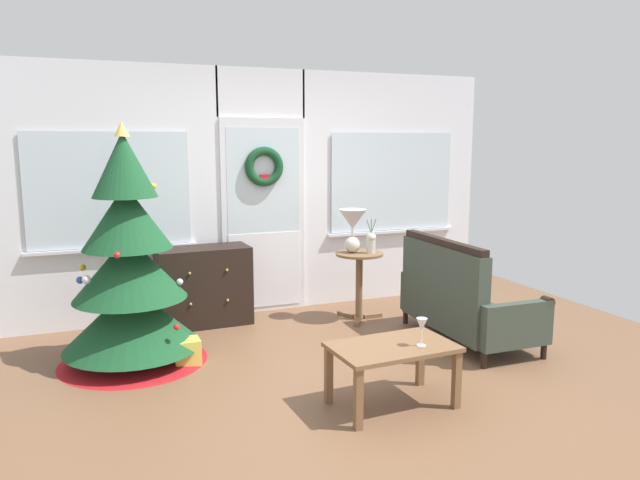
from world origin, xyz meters
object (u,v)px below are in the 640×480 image
Objects in this scene: settee_sofa at (460,301)px; table_lamp at (353,225)px; christmas_tree at (130,279)px; coffee_table at (392,354)px; gift_box at (187,352)px; dresser_cabinet at (204,286)px; flower_vase at (371,242)px; side_table at (359,272)px; wine_glass at (422,326)px.

settee_sofa is 3.24× the size of table_lamp.
christmas_tree is 2.24m from coffee_table.
dresser_cabinet is at bearing 71.52° from gift_box.
flower_vase is at bearing -32.01° from table_lamp.
side_table is (-0.57, 0.94, 0.12)m from settee_sofa.
coffee_table is at bearing -106.87° from table_lamp.
dresser_cabinet is 1.31× the size of side_table.
table_lamp reaches higher than wine_glass.
settee_sofa is 1.09m from flower_vase.
table_lamp reaches higher than dresser_cabinet.
dresser_cabinet reaches higher than gift_box.
side_table is 2.07m from wine_glass.
table_lamp reaches higher than settee_sofa.
wine_glass reaches higher than gift_box.
christmas_tree is 2.41m from wine_glass.
table_lamp is 2.13m from wine_glass.
side_table is (1.50, -0.43, 0.10)m from dresser_cabinet.
christmas_tree reaches higher than gift_box.
christmas_tree is 2.83× the size of side_table.
side_table reaches higher than gift_box.
dresser_cabinet is 1.60m from table_lamp.
settee_sofa is 7.32× the size of wine_glass.
coffee_table is (0.85, -2.35, -0.02)m from dresser_cabinet.
wine_glass is at bearing -101.68° from table_lamp.
table_lamp is at bearing 11.01° from christmas_tree.
table_lamp is 1.26× the size of flower_vase.
gift_box is at bearing -164.13° from flower_vase.
flower_vase reaches higher than settee_sofa.
christmas_tree is 1.38× the size of settee_sofa.
wine_glass is (-0.48, -2.01, 0.09)m from side_table.
coffee_table is at bearing -108.82° from side_table.
christmas_tree is 5.63× the size of flower_vase.
side_table is at bearing -15.90° from dresser_cabinet.
gift_box is (-1.36, 1.40, -0.47)m from wine_glass.
table_lamp reaches higher than gift_box.
wine_glass is 0.92× the size of gift_box.
coffee_table is 1.79m from gift_box.
wine_glass is at bearing -103.53° from side_table.
gift_box is at bearing 172.20° from settee_sofa.
settee_sofa is at bearing -59.06° from side_table.
settee_sofa is at bearing -7.80° from gift_box.
flower_vase is 2.15m from gift_box.
christmas_tree is 2.38m from flower_vase.
gift_box is (-1.85, -0.61, -0.39)m from side_table.
table_lamp is (-0.06, 0.04, 0.49)m from side_table.
settee_sofa reaches higher than coffee_table.
dresser_cabinet is at bearing 47.28° from christmas_tree.
table_lamp is at bearing 78.32° from wine_glass.
flower_vase is at bearing 117.79° from settee_sofa.
table_lamp is at bearing 147.99° from flower_vase.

